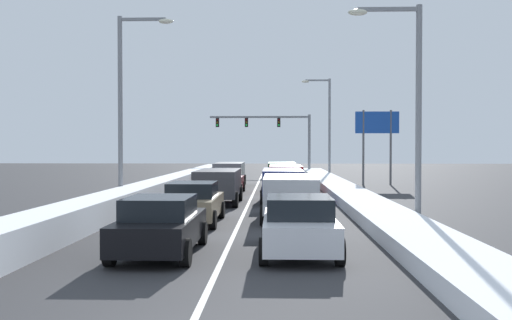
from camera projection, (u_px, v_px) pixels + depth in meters
ground_plane at (249, 202)px, 28.93m from camera, size 137.28×137.28×0.00m
lane_stripe_between_right_lane_and_center_lane at (253, 194)px, 34.21m from camera, size 0.14×58.08×0.01m
snow_bank_right_shoulder at (343, 190)px, 34.03m from camera, size 2.04×58.08×0.48m
snow_bank_left_shoulder at (165, 186)px, 34.37m from camera, size 1.52×58.08×0.92m
sedan_white_right_lane_nearest at (299, 225)px, 14.97m from camera, size 2.00×4.50×1.51m
suv_silver_right_lane_second at (289, 193)px, 22.04m from camera, size 2.16×4.90×1.67m
suv_navy_right_lane_third at (283, 182)px, 28.78m from camera, size 2.16×4.90×1.67m
suv_red_right_lane_fourth at (285, 176)px, 35.17m from camera, size 2.16×4.90×1.67m
suv_green_right_lane_fifth at (282, 172)px, 41.42m from camera, size 2.16×4.90×1.67m
sedan_black_center_lane_nearest at (161, 225)px, 14.88m from camera, size 2.00×4.50×1.51m
sedan_tan_center_lane_second at (193, 202)px, 20.96m from camera, size 2.00×4.50×1.51m
suv_charcoal_center_lane_third at (218, 183)px, 28.13m from camera, size 2.16×4.90×1.67m
sedan_maroon_center_lane_fourth at (227, 181)px, 34.66m from camera, size 2.00×4.50×1.51m
suv_gray_center_lane_fifth at (230, 172)px, 41.10m from camera, size 2.16×4.90×1.67m
traffic_light_gantry at (274, 129)px, 60.43m from camera, size 10.60×0.47×6.20m
street_lamp_right_near at (408, 93)px, 20.71m from camera, size 2.66×0.36×7.89m
street_lamp_right_mid at (326, 119)px, 52.36m from camera, size 2.66×0.36×9.01m
street_lamp_left_mid at (127, 94)px, 27.36m from camera, size 2.66×0.36×8.99m
roadside_sign_right at (377, 130)px, 42.28m from camera, size 3.20×0.16×5.50m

